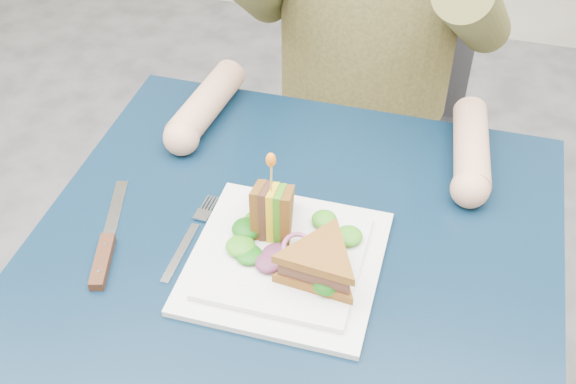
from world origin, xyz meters
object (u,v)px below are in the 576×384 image
(table, at_px, (289,292))
(sandwich_flat, at_px, (320,263))
(chair, at_px, (368,101))
(plate, at_px, (285,260))
(sandwich_upright, at_px, (272,211))
(fork, at_px, (189,239))
(knife, at_px, (105,251))

(table, relative_size, sandwich_flat, 5.29)
(chair, relative_size, sandwich_flat, 6.56)
(table, xyz_separation_m, chair, (0.00, 0.67, -0.11))
(table, height_order, plate, plate)
(plate, bearing_deg, table, 86.72)
(sandwich_flat, bearing_deg, plate, 155.56)
(plate, height_order, sandwich_upright, sandwich_upright)
(sandwich_flat, relative_size, fork, 0.79)
(sandwich_flat, height_order, knife, sandwich_flat)
(table, bearing_deg, sandwich_flat, -37.47)
(sandwich_upright, xyz_separation_m, knife, (-0.22, -0.09, -0.05))
(chair, relative_size, knife, 4.28)
(plate, distance_m, fork, 0.15)
(chair, relative_size, plate, 3.58)
(fork, bearing_deg, plate, -2.97)
(table, xyz_separation_m, sandwich_upright, (-0.03, 0.03, 0.13))
(chair, bearing_deg, sandwich_upright, -92.93)
(sandwich_flat, distance_m, knife, 0.31)
(chair, xyz_separation_m, fork, (-0.15, -0.68, 0.19))
(table, height_order, knife, knife)
(fork, bearing_deg, table, 3.41)
(sandwich_upright, height_order, fork, sandwich_upright)
(chair, distance_m, plate, 0.71)
(table, height_order, sandwich_upright, sandwich_upright)
(sandwich_flat, bearing_deg, fork, 170.82)
(sandwich_upright, relative_size, fork, 0.68)
(plate, height_order, knife, plate)
(chair, distance_m, fork, 0.72)
(knife, bearing_deg, sandwich_flat, 4.54)
(sandwich_flat, bearing_deg, sandwich_upright, 141.13)
(sandwich_flat, xyz_separation_m, sandwich_upright, (-0.09, 0.07, 0.01))
(sandwich_upright, distance_m, fork, 0.13)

